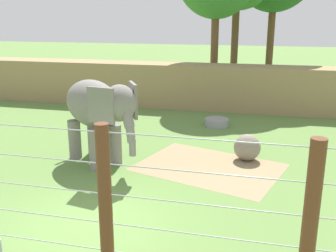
# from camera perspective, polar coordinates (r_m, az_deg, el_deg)

# --- Properties ---
(ground_plane) EXTENTS (120.00, 120.00, 0.00)m
(ground_plane) POSITION_cam_1_polar(r_m,az_deg,el_deg) (10.15, -11.63, -13.90)
(ground_plane) COLOR #5B7F3D
(dirt_patch) EXTENTS (5.39, 4.53, 0.01)m
(dirt_patch) POSITION_cam_1_polar(r_m,az_deg,el_deg) (13.46, 5.95, -5.94)
(dirt_patch) COLOR #937F5B
(dirt_patch) RESTS_ON ground
(embankment_wall) EXTENTS (36.00, 1.80, 2.39)m
(embankment_wall) POSITION_cam_1_polar(r_m,az_deg,el_deg) (21.81, 3.02, 5.84)
(embankment_wall) COLOR #997F56
(embankment_wall) RESTS_ON ground
(elephant) EXTENTS (3.52, 3.00, 2.94)m
(elephant) POSITION_cam_1_polar(r_m,az_deg,el_deg) (13.38, -10.20, 2.48)
(elephant) COLOR gray
(elephant) RESTS_ON ground
(enrichment_ball) EXTENTS (0.94, 0.94, 0.94)m
(enrichment_ball) POSITION_cam_1_polar(r_m,az_deg,el_deg) (14.15, 11.41, -3.06)
(enrichment_ball) COLOR gray
(enrichment_ball) RESTS_ON ground
(cable_fence) EXTENTS (10.53, 0.23, 3.37)m
(cable_fence) POSITION_cam_1_polar(r_m,az_deg,el_deg) (7.49, -20.61, -11.31)
(cable_fence) COLOR brown
(cable_fence) RESTS_ON ground
(water_tub) EXTENTS (1.10, 1.10, 0.35)m
(water_tub) POSITION_cam_1_polar(r_m,az_deg,el_deg) (18.32, 7.07, 0.54)
(water_tub) COLOR gray
(water_tub) RESTS_ON ground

